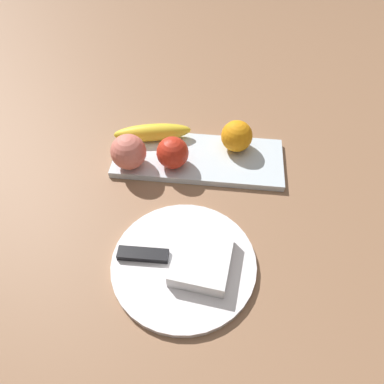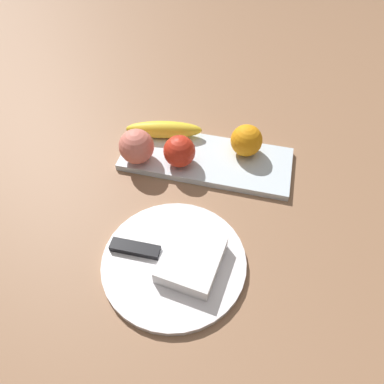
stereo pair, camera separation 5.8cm
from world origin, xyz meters
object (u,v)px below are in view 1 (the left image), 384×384
(fruit_tray, at_px, (198,158))
(knife, at_px, (152,255))
(banana, at_px, (153,133))
(orange_near_apple, at_px, (237,136))
(dinner_plate, at_px, (184,263))
(apple, at_px, (173,153))
(folded_napkin, at_px, (202,259))
(peach, at_px, (129,152))

(fruit_tray, xyz_separation_m, knife, (-0.06, -0.26, 0.01))
(banana, xyz_separation_m, orange_near_apple, (0.19, -0.01, 0.02))
(orange_near_apple, relative_size, knife, 0.38)
(fruit_tray, relative_size, banana, 2.13)
(banana, xyz_separation_m, knife, (0.05, -0.31, -0.02))
(fruit_tray, distance_m, dinner_plate, 0.26)
(apple, relative_size, folded_napkin, 0.61)
(fruit_tray, height_order, folded_napkin, folded_napkin)
(fruit_tray, height_order, orange_near_apple, orange_near_apple)
(folded_napkin, bearing_deg, apple, 109.87)
(apple, bearing_deg, knife, -91.13)
(banana, relative_size, peach, 2.33)
(apple, distance_m, dinner_plate, 0.24)
(peach, relative_size, folded_napkin, 0.67)
(banana, bearing_deg, knife, 87.65)
(peach, bearing_deg, banana, 69.06)
(banana, relative_size, knife, 0.97)
(banana, distance_m, dinner_plate, 0.33)
(fruit_tray, xyz_separation_m, dinner_plate, (0.00, -0.26, -0.00))
(apple, bearing_deg, banana, 127.16)
(knife, bearing_deg, peach, 110.31)
(banana, bearing_deg, peach, 56.80)
(apple, bearing_deg, peach, -173.16)
(banana, bearing_deg, folded_napkin, 102.43)
(fruit_tray, distance_m, apple, 0.07)
(fruit_tray, relative_size, orange_near_apple, 5.37)
(apple, xyz_separation_m, banana, (-0.06, 0.08, -0.01))
(apple, height_order, dinner_plate, apple)
(apple, xyz_separation_m, knife, (-0.00, -0.23, -0.03))
(orange_near_apple, bearing_deg, dinner_plate, -105.04)
(dinner_plate, relative_size, folded_napkin, 2.27)
(orange_near_apple, bearing_deg, apple, -153.09)
(apple, relative_size, orange_near_apple, 0.98)
(peach, distance_m, knife, 0.24)
(banana, distance_m, orange_near_apple, 0.19)
(peach, height_order, dinner_plate, peach)
(fruit_tray, distance_m, knife, 0.27)
(folded_napkin, bearing_deg, knife, 178.21)
(folded_napkin, bearing_deg, dinner_plate, 180.00)
(dinner_plate, bearing_deg, folded_napkin, 0.00)
(orange_near_apple, bearing_deg, folded_napkin, -99.23)
(fruit_tray, relative_size, folded_napkin, 3.32)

